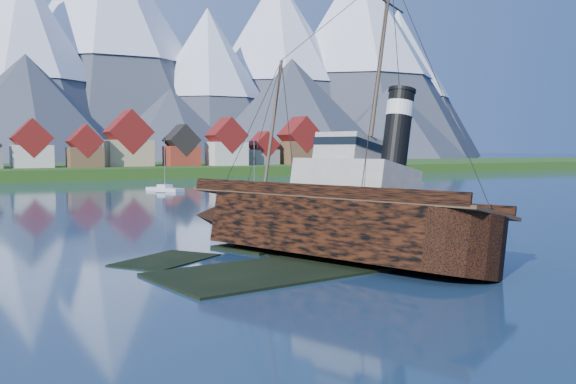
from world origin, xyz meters
name	(u,v)px	position (x,y,z in m)	size (l,w,h in m)	color
ground	(304,263)	(0.00, 0.00, 0.00)	(1400.00, 1400.00, 0.00)	navy
shoal	(310,261)	(1.78, 2.15, -0.35)	(31.71, 21.24, 1.14)	black
shore_bank	(33,176)	(0.00, 170.00, 0.00)	(600.00, 80.00, 3.20)	#1D4814
seawall	(51,182)	(0.00, 132.00, 0.00)	(600.00, 2.50, 2.00)	#3F3D38
tugboat_wreck	(320,218)	(2.64, 2.15, 3.06)	(7.15, 30.80, 24.41)	black
sailboat_d	(254,188)	(33.46, 80.18, 0.25)	(5.81, 7.72, 10.73)	silver
sailboat_e	(165,190)	(15.09, 83.52, 0.24)	(5.64, 9.54, 10.83)	silver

